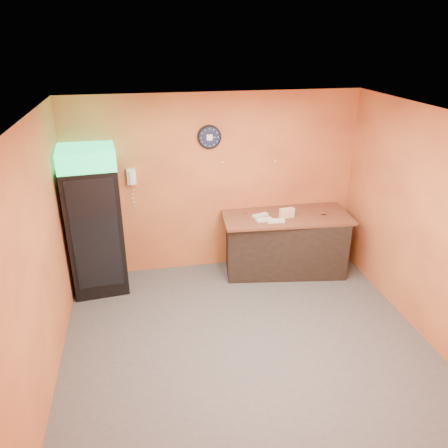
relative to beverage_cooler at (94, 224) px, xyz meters
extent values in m
plane|color=#47474C|center=(1.85, -1.60, -1.06)|extent=(4.50, 4.50, 0.00)
cube|color=orange|center=(1.85, 0.40, 0.34)|extent=(4.50, 0.02, 2.80)
cube|color=orange|center=(-0.40, -1.60, 0.34)|extent=(0.02, 4.00, 2.80)
cube|color=orange|center=(4.10, -1.60, 0.34)|extent=(0.02, 4.00, 2.80)
cube|color=white|center=(1.85, -1.60, 1.74)|extent=(4.50, 4.00, 0.02)
cube|color=black|center=(0.00, 0.05, -0.11)|extent=(0.83, 0.83, 1.89)
cube|color=#18CD6F|center=(0.00, 0.05, 0.97)|extent=(0.83, 0.83, 0.27)
cube|color=black|center=(-0.03, -0.33, -0.03)|extent=(0.63, 0.08, 1.62)
cube|color=black|center=(2.89, -0.01, -0.59)|extent=(1.95, 1.09, 0.93)
cylinder|color=black|center=(1.75, 0.37, 1.10)|extent=(0.36, 0.05, 0.36)
cylinder|color=#0F1433|center=(1.75, 0.35, 1.10)|extent=(0.31, 0.01, 0.31)
cube|color=white|center=(1.75, 0.34, 1.10)|extent=(0.09, 0.00, 0.09)
cube|color=white|center=(0.58, 0.35, 0.56)|extent=(0.13, 0.08, 0.24)
cube|color=white|center=(0.58, 0.30, 0.56)|extent=(0.05, 0.04, 0.19)
cube|color=brown|center=(2.89, -0.01, -0.11)|extent=(2.04, 1.04, 0.04)
cube|color=beige|center=(2.86, -0.10, -0.07)|extent=(0.24, 0.11, 0.05)
cube|color=beige|center=(2.86, -0.10, -0.02)|extent=(0.24, 0.11, 0.05)
cube|color=beige|center=(2.86, -0.10, 0.03)|extent=(0.24, 0.11, 0.05)
cube|color=silver|center=(2.49, -0.17, -0.07)|extent=(0.26, 0.13, 0.04)
cube|color=silver|center=(2.65, -0.24, -0.07)|extent=(0.27, 0.12, 0.04)
cube|color=silver|center=(2.48, 0.01, -0.07)|extent=(0.27, 0.17, 0.04)
cylinder|color=silver|center=(2.85, 0.02, -0.06)|extent=(0.06, 0.06, 0.06)
camera|label=1|loc=(0.72, -5.98, 2.53)|focal=35.00mm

